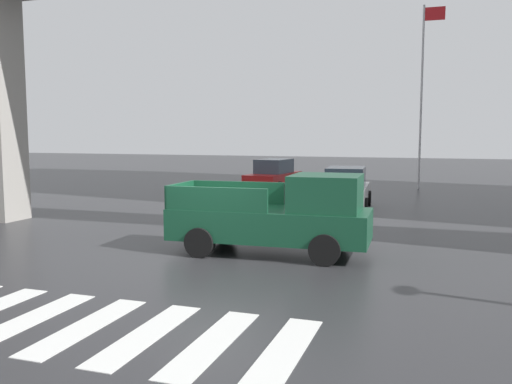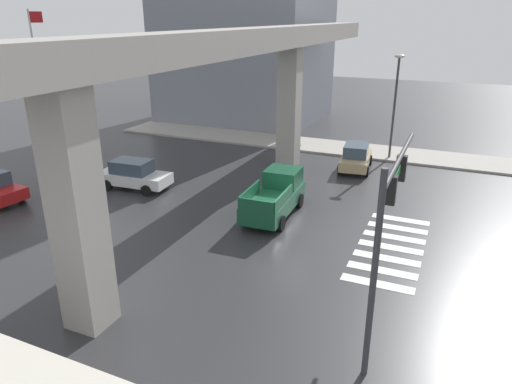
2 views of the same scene
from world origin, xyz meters
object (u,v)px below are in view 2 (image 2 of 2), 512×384
at_px(street_lamp_near_corner, 396,95).
at_px(flagpole, 39,76).
at_px(pickup_truck, 276,196).
at_px(sedan_tan, 356,157).
at_px(sedan_white, 134,174).
at_px(traffic_signal_mast, 388,212).

relative_size(street_lamp_near_corner, flagpole, 0.72).
bearing_deg(street_lamp_near_corner, pickup_truck, 162.72).
xyz_separation_m(pickup_truck, flagpole, (2.87, 18.41, 4.84)).
bearing_deg(flagpole, street_lamp_near_corner, -66.73).
bearing_deg(sedan_tan, flagpole, 107.00).
bearing_deg(sedan_white, sedan_tan, -51.41).
xyz_separation_m(sedan_white, sedan_tan, (8.98, -11.25, 0.00)).
relative_size(pickup_truck, street_lamp_near_corner, 0.71).
relative_size(pickup_truck, traffic_signal_mast, 0.80).
relative_size(sedan_white, sedan_tan, 0.99).
bearing_deg(sedan_white, traffic_signal_mast, -117.84).
bearing_deg(flagpole, traffic_signal_mast, -113.71).
height_order(sedan_white, sedan_tan, same).
bearing_deg(street_lamp_near_corner, sedan_tan, 152.35).
relative_size(sedan_tan, flagpole, 0.44).
distance_m(pickup_truck, traffic_signal_mast, 10.98).
relative_size(sedan_white, traffic_signal_mast, 0.68).
bearing_deg(traffic_signal_mast, pickup_truck, 39.08).
height_order(pickup_truck, street_lamp_near_corner, street_lamp_near_corner).
xyz_separation_m(sedan_white, street_lamp_near_corner, (12.27, -12.97, 3.70)).
xyz_separation_m(pickup_truck, street_lamp_near_corner, (12.45, -3.87, 3.57)).
bearing_deg(pickup_truck, flagpole, 81.14).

